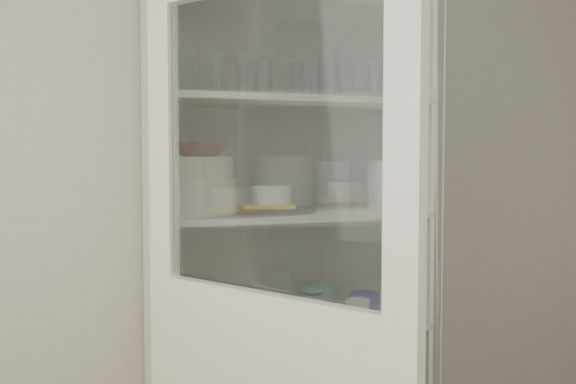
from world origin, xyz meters
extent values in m
cube|color=beige|center=(0.00, 1.50, 1.30)|extent=(3.60, 0.02, 2.60)
cube|color=silver|center=(-0.28, 1.27, 1.05)|extent=(0.03, 0.45, 2.10)
cube|color=silver|center=(0.68, 1.27, 1.05)|extent=(0.03, 0.45, 2.10)
cube|color=gray|center=(0.20, 1.49, 1.05)|extent=(1.00, 0.03, 2.10)
cube|color=beige|center=(0.20, 1.26, 0.85)|extent=(0.94, 0.42, 0.02)
cube|color=beige|center=(0.20, 1.26, 1.25)|extent=(0.94, 0.42, 0.02)
cube|color=beige|center=(0.20, 1.26, 1.65)|extent=(0.94, 0.42, 0.02)
cube|color=silver|center=(-0.28, 1.01, 1.50)|extent=(0.08, 0.10, 0.80)
cube|color=silver|center=(0.17, 0.33, 1.50)|extent=(0.08, 0.10, 0.80)
cube|color=silver|center=(-0.05, 0.67, 1.50)|extent=(0.41, 0.61, 0.78)
cylinder|color=silver|center=(-0.20, 1.13, 1.73)|extent=(0.09, 0.09, 0.14)
cylinder|color=silver|center=(0.01, 1.12, 1.73)|extent=(0.08, 0.08, 0.14)
cylinder|color=silver|center=(-0.09, 1.16, 1.73)|extent=(0.07, 0.07, 0.14)
cylinder|color=silver|center=(0.30, 1.13, 1.73)|extent=(0.08, 0.08, 0.13)
cylinder|color=silver|center=(0.23, 1.11, 1.73)|extent=(0.07, 0.07, 0.14)
cylinder|color=silver|center=(0.38, 1.16, 1.72)|extent=(0.07, 0.07, 0.13)
cylinder|color=silver|center=(0.50, 1.15, 1.73)|extent=(0.07, 0.07, 0.13)
cylinder|color=silver|center=(-0.11, 1.27, 1.73)|extent=(0.09, 0.09, 0.15)
cylinder|color=silver|center=(0.10, 1.24, 1.73)|extent=(0.08, 0.08, 0.14)
cylinder|color=silver|center=(0.23, 1.25, 1.73)|extent=(0.07, 0.07, 0.13)
cylinder|color=silver|center=(0.04, 1.27, 1.73)|extent=(0.08, 0.08, 0.14)
cylinder|color=beige|center=(-0.13, 1.24, 1.32)|extent=(0.25, 0.25, 0.13)
cylinder|color=beige|center=(-0.17, 1.37, 1.31)|extent=(0.21, 0.21, 0.10)
cylinder|color=beige|center=(-0.13, 1.24, 1.42)|extent=(0.27, 0.27, 0.07)
imported|color=#4F2915|center=(-0.13, 1.24, 1.48)|extent=(0.22, 0.22, 0.05)
cylinder|color=silver|center=(0.12, 1.24, 1.27)|extent=(0.41, 0.41, 0.02)
cube|color=yellow|center=(0.12, 1.24, 1.29)|extent=(0.21, 0.21, 0.01)
cylinder|color=beige|center=(0.12, 1.24, 1.32)|extent=(0.19, 0.19, 0.06)
cylinder|color=silver|center=(0.60, 1.30, 1.35)|extent=(0.12, 0.12, 0.18)
imported|color=navy|center=(0.49, 1.23, 0.91)|extent=(0.13, 0.13, 0.09)
imported|color=teal|center=(0.36, 1.35, 0.91)|extent=(0.15, 0.15, 0.10)
imported|color=beige|center=(0.42, 1.15, 0.90)|extent=(0.10, 0.10, 0.09)
cylinder|color=teal|center=(0.31, 1.30, 0.90)|extent=(0.08, 0.08, 0.08)
ellipsoid|color=teal|center=(0.31, 1.30, 0.95)|extent=(0.08, 0.08, 0.02)
cylinder|color=silver|center=(-0.07, 1.22, 0.88)|extent=(0.09, 0.09, 0.04)
cylinder|color=beige|center=(-0.19, 1.27, 0.92)|extent=(0.12, 0.12, 0.12)
camera|label=1|loc=(-0.51, -0.93, 1.46)|focal=40.00mm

